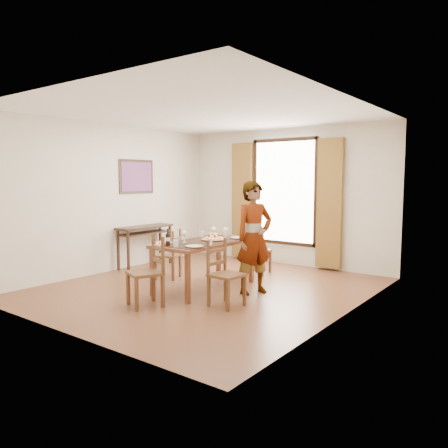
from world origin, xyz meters
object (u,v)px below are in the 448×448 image
Objects in this scene: console_table at (145,232)px; dining_table at (205,245)px; pasta_platter at (214,237)px; man at (254,238)px.

console_table is 2.12m from dining_table.
dining_table is at bearing -130.28° from pasta_platter.
man is 0.67m from pasta_platter.
pasta_platter is (0.09, 0.11, 0.12)m from dining_table.
man is (0.75, 0.24, 0.16)m from dining_table.
console_table is 2.19m from pasta_platter.
console_table is 0.70× the size of dining_table.
console_table is at bearing 162.57° from dining_table.
man is 4.20× the size of pasta_platter.
man is at bearing 11.34° from pasta_platter.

